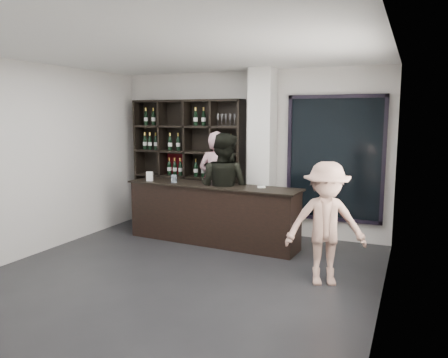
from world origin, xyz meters
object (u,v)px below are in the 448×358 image
at_px(tasting_counter, 212,214).
at_px(taster_black, 223,188).
at_px(taster_pink, 217,182).
at_px(customer, 326,224).
at_px(wine_shelf, 188,164).

bearing_deg(tasting_counter, taster_black, 34.35).
relative_size(taster_pink, taster_black, 1.00).
relative_size(taster_black, customer, 1.18).
bearing_deg(tasting_counter, wine_shelf, 140.82).
distance_m(tasting_counter, taster_pink, 0.80).
relative_size(taster_pink, customer, 1.18).
distance_m(taster_black, customer, 2.22).
height_order(taster_pink, customer, taster_pink).
height_order(tasting_counter, customer, customer).
relative_size(tasting_counter, taster_pink, 1.63).
distance_m(tasting_counter, taster_black, 0.47).
bearing_deg(taster_black, taster_pink, -48.18).
bearing_deg(customer, tasting_counter, 132.22).
height_order(taster_pink, taster_black, taster_pink).
relative_size(wine_shelf, tasting_counter, 0.80).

